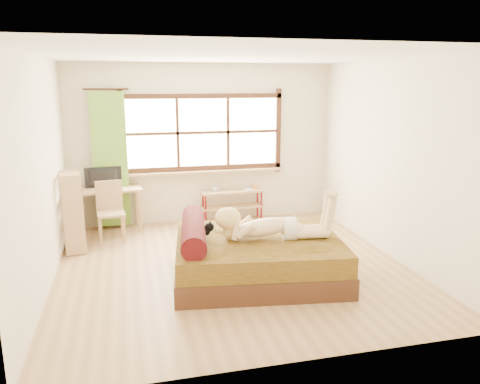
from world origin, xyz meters
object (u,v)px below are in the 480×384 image
object	(u,v)px
desk	(104,194)
chair	(110,207)
pipe_shelf	(233,199)
kitten	(199,230)
bed	(254,256)
bookshelf	(73,212)
woman	(271,214)

from	to	relation	value
desk	chair	size ratio (longest dim) A/B	1.33
chair	pipe_shelf	world-z (taller)	chair
kitten	pipe_shelf	distance (m)	2.55
desk	chair	bearing A→B (deg)	-81.65
bed	chair	distance (m)	2.65
kitten	bookshelf	world-z (taller)	bookshelf
woman	bed	bearing A→B (deg)	171.82
pipe_shelf	bed	bearing A→B (deg)	-98.87
woman	pipe_shelf	world-z (taller)	woman
bed	chair	size ratio (longest dim) A/B	2.48
bookshelf	desk	bearing A→B (deg)	54.59
desk	bookshelf	xyz separation A→B (m)	(-0.41, -0.79, -0.05)
bed	bookshelf	xyz separation A→B (m)	(-2.27, 1.54, 0.30)
bookshelf	pipe_shelf	bearing A→B (deg)	11.63
pipe_shelf	chair	bearing A→B (deg)	-168.81
pipe_shelf	bookshelf	bearing A→B (deg)	-162.63
bed	bookshelf	distance (m)	2.76
woman	chair	bearing A→B (deg)	142.04
woman	desk	world-z (taller)	woman
kitten	chair	distance (m)	2.17
desk	bookshelf	world-z (taller)	bookshelf
bed	desk	world-z (taller)	bed
bookshelf	kitten	bearing A→B (deg)	-49.89
desk	bookshelf	size ratio (longest dim) A/B	1.05
chair	pipe_shelf	distance (m)	2.12
woman	kitten	bearing A→B (deg)	177.86
bed	chair	world-z (taller)	chair
chair	pipe_shelf	size ratio (longest dim) A/B	0.82
bed	pipe_shelf	world-z (taller)	bed
bed	pipe_shelf	bearing A→B (deg)	90.93
woman	chair	world-z (taller)	woman
desk	chair	xyz separation A→B (m)	(0.09, -0.37, -0.12)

